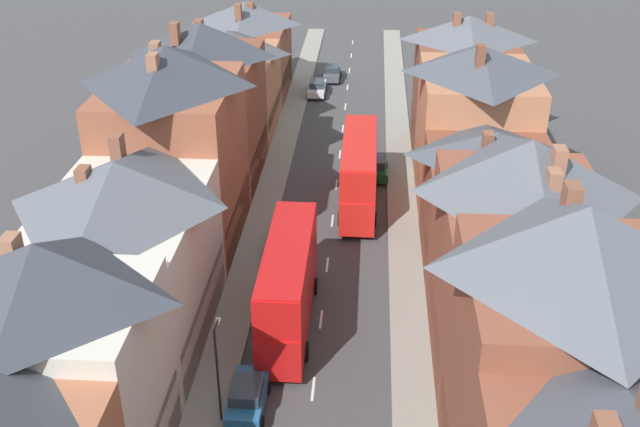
{
  "coord_description": "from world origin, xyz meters",
  "views": [
    {
      "loc": [
        2.39,
        -11.4,
        25.98
      ],
      "look_at": [
        -0.65,
        32.46,
        2.45
      ],
      "focal_mm": 42.0,
      "sensor_mm": 36.0,
      "label": 1
    }
  ],
  "objects_px": {
    "car_parked_left_a": "(317,88)",
    "car_parked_right_a": "(332,72)",
    "car_near_silver": "(376,166)",
    "car_near_blue": "(247,396)",
    "street_lamp": "(218,367)",
    "double_decker_bus_mid_street": "(359,172)",
    "double_decker_bus_lead": "(288,283)",
    "car_mid_black": "(283,238)"
  },
  "relations": [
    {
      "from": "double_decker_bus_lead",
      "to": "double_decker_bus_mid_street",
      "type": "xyz_separation_m",
      "value": [
        3.6,
        15.09,
        0.0
      ]
    },
    {
      "from": "car_near_silver",
      "to": "street_lamp",
      "type": "relative_size",
      "value": 0.79
    },
    {
      "from": "car_near_blue",
      "to": "street_lamp",
      "type": "distance_m",
      "value": 2.79
    },
    {
      "from": "car_parked_left_a",
      "to": "street_lamp",
      "type": "distance_m",
      "value": 47.84
    },
    {
      "from": "car_parked_left_a",
      "to": "double_decker_bus_mid_street",
      "type": "bearing_deg",
      "value": -78.85
    },
    {
      "from": "car_near_blue",
      "to": "car_parked_left_a",
      "type": "distance_m",
      "value": 46.96
    },
    {
      "from": "car_near_blue",
      "to": "car_mid_black",
      "type": "distance_m",
      "value": 15.59
    },
    {
      "from": "double_decker_bus_mid_street",
      "to": "car_near_silver",
      "type": "xyz_separation_m",
      "value": [
        1.31,
        5.34,
        -1.96
      ]
    },
    {
      "from": "car_parked_right_a",
      "to": "street_lamp",
      "type": "height_order",
      "value": "street_lamp"
    },
    {
      "from": "double_decker_bus_mid_street",
      "to": "street_lamp",
      "type": "distance_m",
      "value": 23.73
    },
    {
      "from": "double_decker_bus_mid_street",
      "to": "car_parked_left_a",
      "type": "relative_size",
      "value": 2.51
    },
    {
      "from": "car_near_blue",
      "to": "double_decker_bus_lead",
      "type": "bearing_deg",
      "value": 79.63
    },
    {
      "from": "double_decker_bus_lead",
      "to": "car_near_silver",
      "type": "height_order",
      "value": "double_decker_bus_lead"
    },
    {
      "from": "car_near_silver",
      "to": "car_parked_left_a",
      "type": "distance_m",
      "value": 20.45
    },
    {
      "from": "double_decker_bus_mid_street",
      "to": "car_parked_right_a",
      "type": "relative_size",
      "value": 2.48
    },
    {
      "from": "double_decker_bus_mid_street",
      "to": "car_mid_black",
      "type": "relative_size",
      "value": 2.36
    },
    {
      "from": "car_near_blue",
      "to": "car_parked_right_a",
      "type": "xyz_separation_m",
      "value": [
        1.3,
        52.13,
        0.01
      ]
    },
    {
      "from": "car_near_silver",
      "to": "car_mid_black",
      "type": "xyz_separation_m",
      "value": [
        -6.2,
        -11.89,
        -0.05
      ]
    },
    {
      "from": "double_decker_bus_mid_street",
      "to": "car_parked_left_a",
      "type": "distance_m",
      "value": 25.38
    },
    {
      "from": "double_decker_bus_lead",
      "to": "car_parked_left_a",
      "type": "height_order",
      "value": "double_decker_bus_lead"
    },
    {
      "from": "car_parked_left_a",
      "to": "car_parked_right_a",
      "type": "height_order",
      "value": "car_parked_right_a"
    },
    {
      "from": "double_decker_bus_mid_street",
      "to": "car_near_blue",
      "type": "bearing_deg",
      "value": -102.46
    },
    {
      "from": "double_decker_bus_mid_street",
      "to": "double_decker_bus_lead",
      "type": "bearing_deg",
      "value": -103.42
    },
    {
      "from": "car_parked_left_a",
      "to": "car_parked_right_a",
      "type": "bearing_deg",
      "value": 75.9
    },
    {
      "from": "street_lamp",
      "to": "car_mid_black",
      "type": "bearing_deg",
      "value": 85.99
    },
    {
      "from": "car_mid_black",
      "to": "car_parked_left_a",
      "type": "bearing_deg",
      "value": 90.0
    },
    {
      "from": "car_near_blue",
      "to": "car_near_silver",
      "type": "distance_m",
      "value": 28.17
    },
    {
      "from": "street_lamp",
      "to": "double_decker_bus_mid_street",
      "type": "bearing_deg",
      "value": 75.25
    },
    {
      "from": "car_parked_left_a",
      "to": "car_mid_black",
      "type": "height_order",
      "value": "car_parked_left_a"
    },
    {
      "from": "car_parked_right_a",
      "to": "street_lamp",
      "type": "xyz_separation_m",
      "value": [
        -2.45,
        -52.94,
        2.4
      ]
    },
    {
      "from": "car_parked_right_a",
      "to": "car_near_silver",
      "type": "bearing_deg",
      "value": -78.76
    },
    {
      "from": "car_near_blue",
      "to": "car_near_silver",
      "type": "bearing_deg",
      "value": 77.28
    },
    {
      "from": "double_decker_bus_lead",
      "to": "double_decker_bus_mid_street",
      "type": "relative_size",
      "value": 1.0
    },
    {
      "from": "car_parked_right_a",
      "to": "car_mid_black",
      "type": "xyz_separation_m",
      "value": [
        -1.3,
        -36.54,
        -0.04
      ]
    },
    {
      "from": "double_decker_bus_mid_street",
      "to": "car_mid_black",
      "type": "distance_m",
      "value": 8.42
    },
    {
      "from": "double_decker_bus_lead",
      "to": "car_parked_left_a",
      "type": "bearing_deg",
      "value": 91.85
    },
    {
      "from": "car_near_blue",
      "to": "car_mid_black",
      "type": "bearing_deg",
      "value": 90.0
    },
    {
      "from": "car_parked_left_a",
      "to": "street_lamp",
      "type": "relative_size",
      "value": 0.78
    },
    {
      "from": "car_near_silver",
      "to": "car_near_blue",
      "type": "bearing_deg",
      "value": -102.72
    },
    {
      "from": "double_decker_bus_lead",
      "to": "car_parked_right_a",
      "type": "distance_m",
      "value": 45.13
    },
    {
      "from": "double_decker_bus_mid_street",
      "to": "car_parked_right_a",
      "type": "distance_m",
      "value": 30.27
    },
    {
      "from": "double_decker_bus_lead",
      "to": "street_lamp",
      "type": "height_order",
      "value": "street_lamp"
    }
  ]
}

